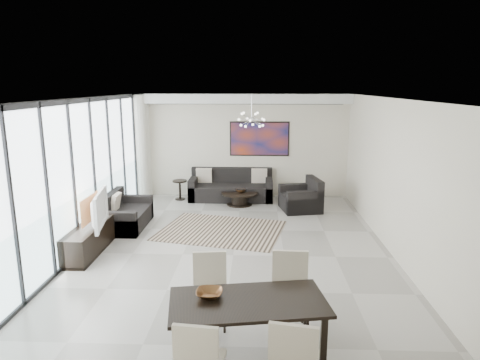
{
  "coord_description": "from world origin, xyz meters",
  "views": [
    {
      "loc": [
        0.43,
        -7.55,
        3.15
      ],
      "look_at": [
        0.09,
        0.93,
        1.25
      ],
      "focal_mm": 32.0,
      "sensor_mm": 36.0,
      "label": 1
    }
  ],
  "objects_px": {
    "coffee_table": "(240,198)",
    "sofa_main": "(231,189)",
    "tv_console": "(89,239)",
    "television": "(94,209)",
    "dining_table": "(248,307)"
  },
  "relations": [
    {
      "from": "coffee_table",
      "to": "sofa_main",
      "type": "distance_m",
      "value": 0.65
    },
    {
      "from": "tv_console",
      "to": "television",
      "type": "bearing_deg",
      "value": -5.46
    },
    {
      "from": "coffee_table",
      "to": "television",
      "type": "bearing_deg",
      "value": -126.61
    },
    {
      "from": "coffee_table",
      "to": "tv_console",
      "type": "distance_m",
      "value": 4.41
    },
    {
      "from": "tv_console",
      "to": "dining_table",
      "type": "relative_size",
      "value": 0.89
    },
    {
      "from": "coffee_table",
      "to": "dining_table",
      "type": "xyz_separation_m",
      "value": [
        0.37,
        -6.58,
        0.46
      ]
    },
    {
      "from": "tv_console",
      "to": "television",
      "type": "height_order",
      "value": "television"
    },
    {
      "from": "dining_table",
      "to": "television",
      "type": "bearing_deg",
      "value": 133.41
    },
    {
      "from": "television",
      "to": "tv_console",
      "type": "bearing_deg",
      "value": 74.18
    },
    {
      "from": "sofa_main",
      "to": "coffee_table",
      "type": "bearing_deg",
      "value": -66.4
    },
    {
      "from": "coffee_table",
      "to": "sofa_main",
      "type": "bearing_deg",
      "value": 113.6
    },
    {
      "from": "sofa_main",
      "to": "television",
      "type": "distance_m",
      "value": 4.71
    },
    {
      "from": "coffee_table",
      "to": "dining_table",
      "type": "height_order",
      "value": "dining_table"
    },
    {
      "from": "coffee_table",
      "to": "tv_console",
      "type": "xyz_separation_m",
      "value": [
        -2.74,
        -3.45,
        0.07
      ]
    },
    {
      "from": "television",
      "to": "dining_table",
      "type": "relative_size",
      "value": 0.6
    }
  ]
}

